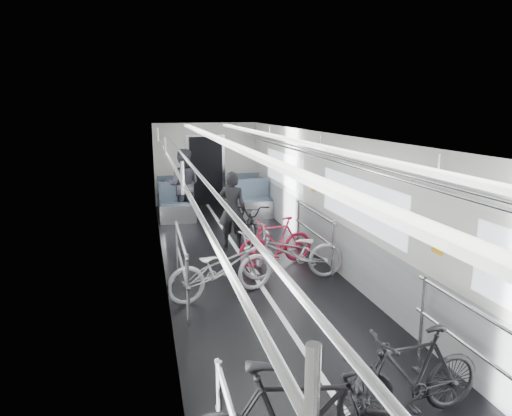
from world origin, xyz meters
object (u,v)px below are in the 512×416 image
Objects in this scene: bike_right_far at (276,241)px; bike_aisle at (252,224)px; bike_right_near at (411,375)px; bike_right_mid at (292,253)px; person_seated at (183,185)px; bike_left_far at (221,268)px; person_standing at (232,210)px.

bike_right_far is 1.16m from bike_aisle.
bike_right_mid reaches higher than bike_right_near.
bike_right_near is 0.83× the size of person_seated.
bike_aisle reaches higher than bike_left_far.
bike_left_far is 0.96× the size of person_seated.
person_standing is (-0.65, 2.00, 0.33)m from bike_right_mid.
person_seated is (-1.41, 4.63, 0.45)m from bike_right_mid.
bike_aisle is at bearing 123.96° from person_seated.
bike_right_near is 8.40m from person_seated.
bike_aisle is at bearing -176.56° from person_standing.
bike_aisle is at bearing -166.56° from bike_right_mid.
bike_right_near reaches higher than bike_right_far.
bike_aisle is (-0.26, 1.90, 0.03)m from bike_right_mid.
bike_right_far is at bearing -69.01° from bike_aisle.
bike_right_near is at bearing 4.76° from bike_right_mid.
person_seated reaches higher than bike_right_mid.
person_standing is (0.63, 2.44, 0.33)m from bike_left_far.
bike_right_mid is (1.29, 0.45, 0.00)m from bike_left_far.
bike_right_far is 0.81× the size of person_seated.
person_standing reaches higher than bike_right_mid.
bike_right_near is 0.96× the size of person_standing.
bike_right_mid is 0.76m from bike_right_far.
bike_right_mid is at bearing -4.50° from bike_right_far.
bike_left_far is 0.99× the size of bike_right_mid.
bike_right_mid is at bearing 174.86° from bike_right_near.
person_standing is at bearing 177.17° from bike_aisle.
bike_right_mid is 2.13m from person_standing.
bike_right_mid is at bearing -86.56° from bike_left_far.
person_standing reaches higher than bike_aisle.
person_standing is at bearing 117.21° from person_seated.
bike_right_mid is 1.11× the size of person_standing.
bike_right_near is at bearing -9.52° from bike_right_far.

